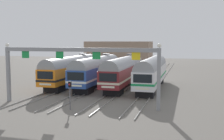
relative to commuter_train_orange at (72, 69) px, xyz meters
The scene contains 9 objects.
ground_plane 7.05m from the commuter_train_orange, ahead, with size 160.00×160.00×0.00m, color slate.
track_bed 18.39m from the commuter_train_orange, 69.03° to the left, with size 14.53×70.00×0.15m.
commuter_train_orange is the anchor object (origin of this frame).
commuter_train_blue 4.34m from the commuter_train_orange, ahead, with size 2.88×18.06×5.05m.
commuter_train_maroon 8.69m from the commuter_train_orange, ahead, with size 2.88×18.06×5.05m.
commuter_train_white 13.03m from the commuter_train_orange, ahead, with size 2.88×18.06×4.77m.
catenary_gantry 15.19m from the commuter_train_orange, 64.24° to the right, with size 18.27×0.44×6.97m.
yard_signal_mast 17.06m from the commuter_train_orange, 67.54° to the right, with size 0.28×0.35×3.07m.
maintenance_building 39.77m from the commuter_train_orange, 92.60° to the left, with size 18.87×10.00×7.18m, color gray.
Camera 1 is at (11.81, -42.48, 7.13)m, focal length 45.21 mm.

